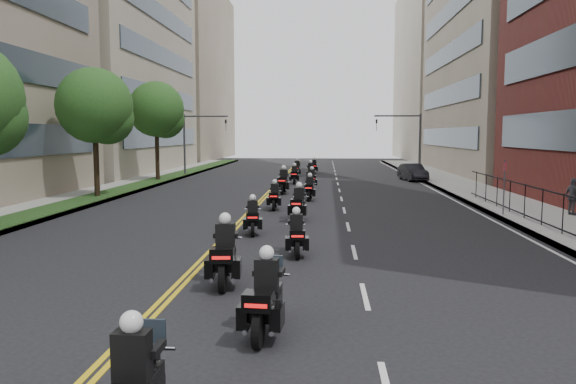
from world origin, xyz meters
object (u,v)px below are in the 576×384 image
Objects in this scene: motorcycle_2 at (225,256)px; motorcycle_4 at (253,218)px; motorcycle_10 at (295,176)px; motorcycle_3 at (296,236)px; motorcycle_11 at (311,172)px; pedestrian_c at (573,197)px; motorcycle_13 at (314,167)px; motorcycle_7 at (310,189)px; motorcycle_1 at (266,300)px; motorcycle_6 at (275,198)px; motorcycle_8 at (283,182)px; motorcycle_5 at (299,205)px; motorcycle_9 at (312,180)px; parked_sedan at (413,172)px; motorcycle_12 at (297,169)px.

motorcycle_2 is 7.28m from motorcycle_4.
motorcycle_3 is at bearing -87.45° from motorcycle_10.
motorcycle_11 is 1.31× the size of pedestrian_c.
motorcycle_11 is 1.06× the size of motorcycle_13.
motorcycle_11 reaches higher than motorcycle_7.
pedestrian_c reaches higher than motorcycle_1.
pedestrian_c reaches higher than motorcycle_10.
motorcycle_6 is 13.99m from pedestrian_c.
pedestrian_c is at bearing -24.17° from motorcycle_7.
motorcycle_8 is 17.03m from pedestrian_c.
motorcycle_2 is at bearing 116.24° from motorcycle_1.
motorcycle_10 is at bearing 88.18° from motorcycle_3.
motorcycle_1 is 10.92m from motorcycle_4.
motorcycle_10 is at bearing -98.31° from motorcycle_13.
motorcycle_10 is (-1.20, 18.23, -0.04)m from motorcycle_5.
motorcycle_5 is at bearing 80.90° from pedestrian_c.
motorcycle_9 is 17.95m from pedestrian_c.
motorcycle_8 is at bearing -141.59° from parked_sedan.
motorcycle_7 is 3.97m from motorcycle_8.
motorcycle_8 is (-1.53, 11.14, 0.05)m from motorcycle_5.
motorcycle_1 is at bearing -111.76° from parked_sedan.
motorcycle_5 is at bearing 77.53° from motorcycle_2.
motorcycle_9 is at bearing 64.44° from motorcycle_8.
motorcycle_5 is at bearing 87.02° from motorcycle_3.
motorcycle_2 is 14.29m from motorcycle_6.
motorcycle_2 reaches higher than motorcycle_6.
parked_sedan is (8.26, -7.70, 0.08)m from motorcycle_13.
motorcycle_3 is 14.86m from motorcycle_7.
motorcycle_10 reaches higher than motorcycle_13.
motorcycle_10 is at bearing 89.05° from motorcycle_8.
pedestrian_c is (14.04, 4.95, 0.40)m from motorcycle_4.
motorcycle_11 is 24.02m from pedestrian_c.
motorcycle_8 is 14.19m from motorcycle_12.
motorcycle_7 is at bearing 66.40° from motorcycle_6.
motorcycle_8 is 10.86m from motorcycle_11.
motorcycle_8 is at bearing 102.03° from motorcycle_5.
motorcycle_13 is (1.28, 11.28, -0.02)m from motorcycle_10.
motorcycle_8 reaches higher than motorcycle_5.
motorcycle_3 is 14.92m from pedestrian_c.
parked_sedan is at bearing 19.81° from motorcycle_10.
motorcycle_2 reaches higher than parked_sedan.
motorcycle_7 is 0.99× the size of motorcycle_10.
motorcycle_3 is 29.16m from motorcycle_11.
motorcycle_11 is at bearing 94.16° from motorcycle_7.
motorcycle_8 is at bearing -119.56° from motorcycle_9.
motorcycle_9 is at bearing 93.25° from motorcycle_7.
motorcycle_13 is (1.68, 33.07, 0.01)m from motorcycle_4.
motorcycle_12 is at bearing 84.78° from motorcycle_2.
motorcycle_1 is 0.94× the size of motorcycle_8.
motorcycle_5 is at bearing 58.64° from motorcycle_4.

